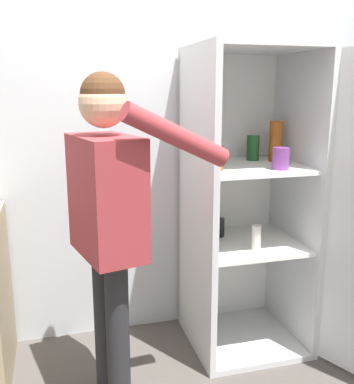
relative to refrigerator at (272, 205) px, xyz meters
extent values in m
cube|color=silver|center=(-0.51, 0.46, 0.39)|extent=(7.00, 0.06, 2.55)
cube|color=silver|center=(-0.11, 0.09, -0.87)|extent=(0.66, 0.65, 0.04)
cube|color=silver|center=(-0.11, 0.09, 0.87)|extent=(0.66, 0.65, 0.04)
cube|color=white|center=(-0.11, 0.39, 0.00)|extent=(0.66, 0.03, 1.71)
cube|color=silver|center=(-0.43, 0.09, 0.00)|extent=(0.04, 0.65, 1.71)
cube|color=silver|center=(0.20, 0.09, 0.00)|extent=(0.03, 0.65, 1.71)
cube|color=white|center=(-0.11, 0.09, -0.25)|extent=(0.59, 0.58, 0.02)
cube|color=white|center=(-0.11, 0.09, 0.21)|extent=(0.59, 0.58, 0.02)
cylinder|color=black|center=(-0.24, 0.22, -0.18)|extent=(0.08, 0.08, 0.11)
cylinder|color=#9E4C19|center=(-0.35, -0.05, 0.29)|extent=(0.06, 0.06, 0.13)
cylinder|color=#723884|center=(-0.01, -0.10, 0.28)|extent=(0.09, 0.09, 0.12)
cylinder|color=beige|center=(-0.12, -0.06, -0.17)|extent=(0.05, 0.05, 0.14)
cylinder|color=#9E4C19|center=(0.10, 0.17, 0.34)|extent=(0.08, 0.08, 0.24)
cylinder|color=#B78C1E|center=(-0.33, 0.17, -0.74)|extent=(0.06, 0.06, 0.23)
cylinder|color=#1E5123|center=(-0.02, 0.24, 0.30)|extent=(0.08, 0.08, 0.15)
cylinder|color=#262628|center=(-0.99, -0.17, -0.50)|extent=(0.11, 0.11, 0.78)
cylinder|color=#262628|center=(-0.95, -0.34, -0.50)|extent=(0.11, 0.11, 0.78)
cube|color=#9E3338|center=(-0.97, -0.25, 0.17)|extent=(0.34, 0.48, 0.55)
sphere|color=#DBAD89|center=(-0.97, -0.25, 0.59)|extent=(0.22, 0.22, 0.22)
sphere|color=#4C2D19|center=(-0.97, -0.25, 0.63)|extent=(0.20, 0.20, 0.20)
cylinder|color=#9E3338|center=(-1.03, -0.02, 0.14)|extent=(0.09, 0.09, 0.52)
cylinder|color=#9E3338|center=(-0.68, -0.43, 0.46)|extent=(0.52, 0.20, 0.30)
camera|label=1|loc=(-1.19, -2.26, 0.65)|focal=42.00mm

